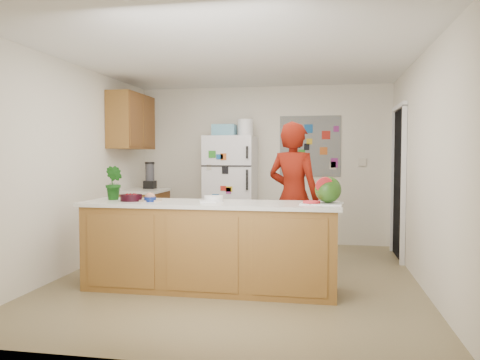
% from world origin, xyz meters
% --- Properties ---
extents(floor, '(4.00, 4.50, 0.02)m').
position_xyz_m(floor, '(0.00, 0.00, -0.01)').
color(floor, brown).
rests_on(floor, ground).
extents(wall_back, '(4.00, 0.02, 2.50)m').
position_xyz_m(wall_back, '(0.00, 2.26, 1.25)').
color(wall_back, beige).
rests_on(wall_back, ground).
extents(wall_left, '(0.02, 4.50, 2.50)m').
position_xyz_m(wall_left, '(-2.01, 0.00, 1.25)').
color(wall_left, beige).
rests_on(wall_left, ground).
extents(wall_right, '(0.02, 4.50, 2.50)m').
position_xyz_m(wall_right, '(2.01, 0.00, 1.25)').
color(wall_right, beige).
rests_on(wall_right, ground).
extents(ceiling, '(4.00, 4.50, 0.02)m').
position_xyz_m(ceiling, '(0.00, 0.00, 2.51)').
color(ceiling, white).
rests_on(ceiling, wall_back).
extents(doorway, '(0.03, 0.85, 2.04)m').
position_xyz_m(doorway, '(1.99, 1.45, 1.02)').
color(doorway, black).
rests_on(doorway, ground).
extents(peninsula_base, '(2.60, 0.62, 0.88)m').
position_xyz_m(peninsula_base, '(-0.20, -0.50, 0.44)').
color(peninsula_base, brown).
rests_on(peninsula_base, floor).
extents(peninsula_top, '(2.68, 0.70, 0.04)m').
position_xyz_m(peninsula_top, '(-0.20, -0.50, 0.90)').
color(peninsula_top, silver).
rests_on(peninsula_top, peninsula_base).
extents(side_counter_base, '(0.60, 0.80, 0.86)m').
position_xyz_m(side_counter_base, '(-1.69, 1.35, 0.43)').
color(side_counter_base, brown).
rests_on(side_counter_base, floor).
extents(side_counter_top, '(0.64, 0.84, 0.04)m').
position_xyz_m(side_counter_top, '(-1.69, 1.35, 0.88)').
color(side_counter_top, silver).
rests_on(side_counter_top, side_counter_base).
extents(upper_cabinets, '(0.35, 1.00, 0.80)m').
position_xyz_m(upper_cabinets, '(-1.82, 1.30, 1.90)').
color(upper_cabinets, brown).
rests_on(upper_cabinets, wall_left).
extents(refrigerator, '(0.75, 0.70, 1.70)m').
position_xyz_m(refrigerator, '(-0.45, 1.88, 0.85)').
color(refrigerator, silver).
rests_on(refrigerator, floor).
extents(fridge_top_bin, '(0.35, 0.28, 0.18)m').
position_xyz_m(fridge_top_bin, '(-0.55, 1.88, 1.79)').
color(fridge_top_bin, '#5999B2').
rests_on(fridge_top_bin, refrigerator).
extents(photo_collage, '(0.95, 0.01, 0.95)m').
position_xyz_m(photo_collage, '(0.75, 2.24, 1.55)').
color(photo_collage, slate).
rests_on(photo_collage, wall_back).
extents(person, '(0.77, 0.65, 1.80)m').
position_xyz_m(person, '(0.61, 0.43, 0.90)').
color(person, '#601006').
rests_on(person, floor).
extents(blender_appliance, '(0.14, 0.14, 0.38)m').
position_xyz_m(blender_appliance, '(-1.64, 1.55, 1.09)').
color(blender_appliance, black).
rests_on(blender_appliance, side_counter_top).
extents(cutting_board, '(0.43, 0.35, 0.01)m').
position_xyz_m(cutting_board, '(0.95, -0.49, 0.93)').
color(cutting_board, white).
rests_on(cutting_board, peninsula_top).
extents(watermelon, '(0.26, 0.26, 0.26)m').
position_xyz_m(watermelon, '(1.01, -0.47, 1.06)').
color(watermelon, '#234F0C').
rests_on(watermelon, cutting_board).
extents(watermelon_slice, '(0.17, 0.17, 0.02)m').
position_xyz_m(watermelon_slice, '(0.85, -0.54, 0.94)').
color(watermelon_slice, '#BC1A38').
rests_on(watermelon_slice, cutting_board).
extents(cherry_bowl, '(0.30, 0.30, 0.07)m').
position_xyz_m(cherry_bowl, '(-1.05, -0.53, 0.96)').
color(cherry_bowl, black).
rests_on(cherry_bowl, peninsula_top).
extents(white_bowl, '(0.20, 0.20, 0.06)m').
position_xyz_m(white_bowl, '(-0.17, -0.43, 0.95)').
color(white_bowl, white).
rests_on(white_bowl, peninsula_top).
extents(cobalt_bowl, '(0.14, 0.14, 0.05)m').
position_xyz_m(cobalt_bowl, '(-0.82, -0.57, 0.95)').
color(cobalt_bowl, '#0A1957').
rests_on(cobalt_bowl, peninsula_top).
extents(plate, '(0.29, 0.29, 0.02)m').
position_xyz_m(plate, '(-0.85, -0.50, 0.93)').
color(plate, tan).
rests_on(plate, peninsula_top).
extents(paper_towel, '(0.20, 0.18, 0.02)m').
position_xyz_m(paper_towel, '(-0.20, -0.58, 0.93)').
color(paper_towel, white).
rests_on(paper_towel, peninsula_top).
extents(keys, '(0.10, 0.07, 0.01)m').
position_xyz_m(keys, '(1.00, -0.60, 0.93)').
color(keys, gray).
rests_on(keys, peninsula_top).
extents(potted_plant, '(0.26, 0.24, 0.37)m').
position_xyz_m(potted_plant, '(-1.28, -0.45, 1.11)').
color(potted_plant, '#0C3C11').
rests_on(potted_plant, peninsula_top).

